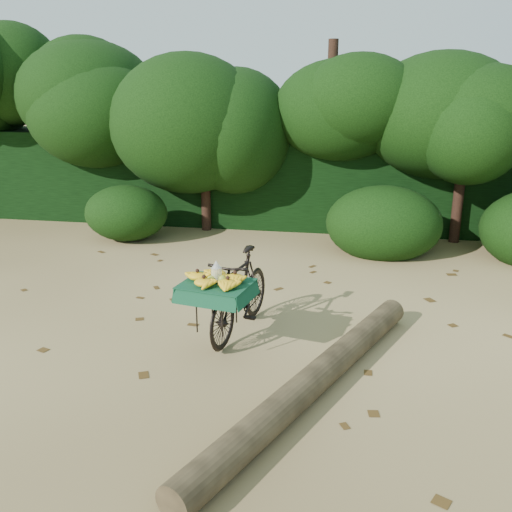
# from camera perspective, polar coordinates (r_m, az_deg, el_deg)

# --- Properties ---
(ground) EXTENTS (80.00, 80.00, 0.00)m
(ground) POSITION_cam_1_polar(r_m,az_deg,el_deg) (5.39, -1.77, -11.90)
(ground) COLOR tan
(ground) RESTS_ON ground
(vendor_bicycle) EXTENTS (0.85, 1.73, 0.94)m
(vendor_bicycle) POSITION_cam_1_polar(r_m,az_deg,el_deg) (5.97, -1.78, -3.85)
(vendor_bicycle) COLOR black
(vendor_bicycle) RESTS_ON ground
(fallen_log) EXTENTS (1.77, 3.56, 0.27)m
(fallen_log) POSITION_cam_1_polar(r_m,az_deg,el_deg) (5.00, 6.31, -12.68)
(fallen_log) COLOR brown
(fallen_log) RESTS_ON ground
(hedge_backdrop) EXTENTS (26.00, 1.80, 1.80)m
(hedge_backdrop) POSITION_cam_1_polar(r_m,az_deg,el_deg) (11.08, 5.17, 8.14)
(hedge_backdrop) COLOR black
(hedge_backdrop) RESTS_ON ground
(tree_row) EXTENTS (14.50, 2.00, 4.00)m
(tree_row) POSITION_cam_1_polar(r_m,az_deg,el_deg) (10.26, 1.17, 13.67)
(tree_row) COLOR black
(tree_row) RESTS_ON ground
(bush_clumps) EXTENTS (8.80, 1.70, 0.90)m
(bush_clumps) POSITION_cam_1_polar(r_m,az_deg,el_deg) (9.17, 6.99, 3.34)
(bush_clumps) COLOR black
(bush_clumps) RESTS_ON ground
(leaf_litter) EXTENTS (7.00, 7.30, 0.01)m
(leaf_litter) POSITION_cam_1_polar(r_m,az_deg,el_deg) (5.95, -0.43, -8.88)
(leaf_litter) COLOR #4B3314
(leaf_litter) RESTS_ON ground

